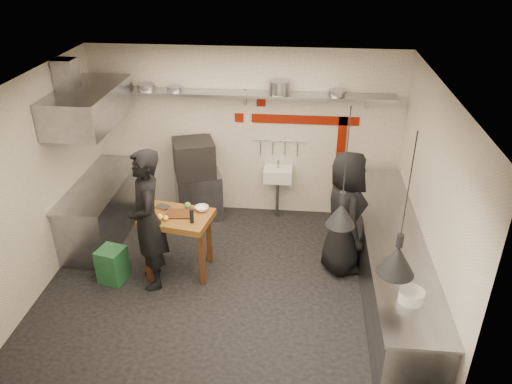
# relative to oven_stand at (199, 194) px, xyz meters

# --- Properties ---
(floor) EXTENTS (5.00, 5.00, 0.00)m
(floor) POSITION_rel_oven_stand_xyz_m (0.78, -1.81, -0.40)
(floor) COLOR black
(floor) RESTS_ON ground
(ceiling) EXTENTS (5.00, 5.00, 0.00)m
(ceiling) POSITION_rel_oven_stand_xyz_m (0.78, -1.81, 2.40)
(ceiling) COLOR silver
(ceiling) RESTS_ON floor
(wall_back) EXTENTS (5.00, 0.04, 2.80)m
(wall_back) POSITION_rel_oven_stand_xyz_m (0.78, 0.29, 1.00)
(wall_back) COLOR silver
(wall_back) RESTS_ON floor
(wall_front) EXTENTS (5.00, 0.04, 2.80)m
(wall_front) POSITION_rel_oven_stand_xyz_m (0.78, -3.91, 1.00)
(wall_front) COLOR silver
(wall_front) RESTS_ON floor
(wall_left) EXTENTS (0.04, 4.20, 2.80)m
(wall_left) POSITION_rel_oven_stand_xyz_m (-1.72, -1.81, 1.00)
(wall_left) COLOR silver
(wall_left) RESTS_ON floor
(wall_right) EXTENTS (0.04, 4.20, 2.80)m
(wall_right) POSITION_rel_oven_stand_xyz_m (3.28, -1.81, 1.00)
(wall_right) COLOR silver
(wall_right) RESTS_ON floor
(red_band_horiz) EXTENTS (1.70, 0.02, 0.14)m
(red_band_horiz) POSITION_rel_oven_stand_xyz_m (1.73, 0.27, 1.28)
(red_band_horiz) COLOR #6D1103
(red_band_horiz) RESTS_ON wall_back
(red_band_vert) EXTENTS (0.14, 0.02, 1.10)m
(red_band_vert) POSITION_rel_oven_stand_xyz_m (2.33, 0.27, 0.80)
(red_band_vert) COLOR #6D1103
(red_band_vert) RESTS_ON wall_back
(red_tile_a) EXTENTS (0.14, 0.02, 0.14)m
(red_tile_a) POSITION_rel_oven_stand_xyz_m (1.03, 0.27, 1.55)
(red_tile_a) COLOR #6D1103
(red_tile_a) RESTS_ON wall_back
(red_tile_b) EXTENTS (0.14, 0.02, 0.14)m
(red_tile_b) POSITION_rel_oven_stand_xyz_m (0.68, 0.27, 1.28)
(red_tile_b) COLOR #6D1103
(red_tile_b) RESTS_ON wall_back
(back_shelf) EXTENTS (4.60, 0.34, 0.04)m
(back_shelf) POSITION_rel_oven_stand_xyz_m (0.78, 0.11, 1.72)
(back_shelf) COLOR gray
(back_shelf) RESTS_ON wall_back
(shelf_bracket_left) EXTENTS (0.04, 0.06, 0.24)m
(shelf_bracket_left) POSITION_rel_oven_stand_xyz_m (-1.12, 0.26, 1.62)
(shelf_bracket_left) COLOR gray
(shelf_bracket_left) RESTS_ON wall_back
(shelf_bracket_mid) EXTENTS (0.04, 0.06, 0.24)m
(shelf_bracket_mid) POSITION_rel_oven_stand_xyz_m (0.78, 0.26, 1.62)
(shelf_bracket_mid) COLOR gray
(shelf_bracket_mid) RESTS_ON wall_back
(shelf_bracket_right) EXTENTS (0.04, 0.06, 0.24)m
(shelf_bracket_right) POSITION_rel_oven_stand_xyz_m (2.68, 0.26, 1.62)
(shelf_bracket_right) COLOR gray
(shelf_bracket_right) RESTS_ON wall_back
(pan_far_left) EXTENTS (0.32, 0.32, 0.09)m
(pan_far_left) POSITION_rel_oven_stand_xyz_m (-0.74, 0.11, 1.79)
(pan_far_left) COLOR gray
(pan_far_left) RESTS_ON back_shelf
(pan_mid_left) EXTENTS (0.30, 0.30, 0.07)m
(pan_mid_left) POSITION_rel_oven_stand_xyz_m (-0.30, 0.11, 1.78)
(pan_mid_left) COLOR gray
(pan_mid_left) RESTS_ON back_shelf
(stock_pot) EXTENTS (0.36, 0.36, 0.20)m
(stock_pot) POSITION_rel_oven_stand_xyz_m (1.32, 0.11, 1.84)
(stock_pot) COLOR gray
(stock_pot) RESTS_ON back_shelf
(pan_right) EXTENTS (0.30, 0.30, 0.08)m
(pan_right) POSITION_rel_oven_stand_xyz_m (2.19, 0.11, 1.78)
(pan_right) COLOR gray
(pan_right) RESTS_ON back_shelf
(oven_stand) EXTENTS (0.90, 0.86, 0.80)m
(oven_stand) POSITION_rel_oven_stand_xyz_m (0.00, 0.00, 0.00)
(oven_stand) COLOR gray
(oven_stand) RESTS_ON floor
(combi_oven) EXTENTS (0.79, 0.76, 0.58)m
(combi_oven) POSITION_rel_oven_stand_xyz_m (-0.03, -0.06, 0.69)
(combi_oven) COLOR black
(combi_oven) RESTS_ON oven_stand
(oven_door) EXTENTS (0.50, 0.20, 0.46)m
(oven_door) POSITION_rel_oven_stand_xyz_m (0.01, -0.32, 0.69)
(oven_door) COLOR #6D1103
(oven_door) RESTS_ON combi_oven
(oven_glass) EXTENTS (0.33, 0.13, 0.34)m
(oven_glass) POSITION_rel_oven_stand_xyz_m (-0.03, -0.33, 0.69)
(oven_glass) COLOR black
(oven_glass) RESTS_ON oven_door
(hand_sink) EXTENTS (0.46, 0.34, 0.22)m
(hand_sink) POSITION_rel_oven_stand_xyz_m (1.33, 0.11, 0.38)
(hand_sink) COLOR silver
(hand_sink) RESTS_ON wall_back
(sink_tap) EXTENTS (0.03, 0.03, 0.14)m
(sink_tap) POSITION_rel_oven_stand_xyz_m (1.33, 0.11, 0.56)
(sink_tap) COLOR gray
(sink_tap) RESTS_ON hand_sink
(sink_drain) EXTENTS (0.06, 0.06, 0.66)m
(sink_drain) POSITION_rel_oven_stand_xyz_m (1.33, 0.07, -0.06)
(sink_drain) COLOR gray
(sink_drain) RESTS_ON floor
(utensil_rail) EXTENTS (0.90, 0.02, 0.02)m
(utensil_rail) POSITION_rel_oven_stand_xyz_m (1.33, 0.25, 0.92)
(utensil_rail) COLOR gray
(utensil_rail) RESTS_ON wall_back
(counter_right) EXTENTS (0.70, 3.80, 0.90)m
(counter_right) POSITION_rel_oven_stand_xyz_m (2.93, -1.81, 0.05)
(counter_right) COLOR gray
(counter_right) RESTS_ON floor
(counter_right_top) EXTENTS (0.76, 3.90, 0.03)m
(counter_right_top) POSITION_rel_oven_stand_xyz_m (2.93, -1.81, 0.52)
(counter_right_top) COLOR gray
(counter_right_top) RESTS_ON counter_right
(plate_stack) EXTENTS (0.29, 0.29, 0.13)m
(plate_stack) POSITION_rel_oven_stand_xyz_m (2.90, -3.08, 0.60)
(plate_stack) COLOR silver
(plate_stack) RESTS_ON counter_right_top
(small_bowl_right) EXTENTS (0.20, 0.20, 0.05)m
(small_bowl_right) POSITION_rel_oven_stand_xyz_m (2.88, -2.72, 0.56)
(small_bowl_right) COLOR silver
(small_bowl_right) RESTS_ON counter_right_top
(counter_left) EXTENTS (0.70, 1.90, 0.90)m
(counter_left) POSITION_rel_oven_stand_xyz_m (-1.37, -0.76, 0.05)
(counter_left) COLOR gray
(counter_left) RESTS_ON floor
(counter_left_top) EXTENTS (0.76, 2.00, 0.03)m
(counter_left_top) POSITION_rel_oven_stand_xyz_m (-1.37, -0.76, 0.52)
(counter_left_top) COLOR gray
(counter_left_top) RESTS_ON counter_left
(extractor_hood) EXTENTS (0.78, 1.60, 0.50)m
(extractor_hood) POSITION_rel_oven_stand_xyz_m (-1.32, -0.76, 1.75)
(extractor_hood) COLOR gray
(extractor_hood) RESTS_ON ceiling
(hood_duct) EXTENTS (0.28, 0.28, 0.50)m
(hood_duct) POSITION_rel_oven_stand_xyz_m (-1.57, -0.76, 2.15)
(hood_duct) COLOR gray
(hood_duct) RESTS_ON ceiling
(green_bin) EXTENTS (0.41, 0.41, 0.50)m
(green_bin) POSITION_rel_oven_stand_xyz_m (-0.84, -1.89, -0.15)
(green_bin) COLOR #1F5A33
(green_bin) RESTS_ON floor
(prep_table) EXTENTS (1.01, 0.78, 0.92)m
(prep_table) POSITION_rel_oven_stand_xyz_m (0.04, -1.59, 0.06)
(prep_table) COLOR brown
(prep_table) RESTS_ON floor
(cutting_board) EXTENTS (0.38, 0.28, 0.02)m
(cutting_board) POSITION_rel_oven_stand_xyz_m (0.08, -1.57, 0.53)
(cutting_board) COLOR #4D2915
(cutting_board) RESTS_ON prep_table
(pepper_mill) EXTENTS (0.06, 0.06, 0.20)m
(pepper_mill) POSITION_rel_oven_stand_xyz_m (0.30, -1.76, 0.62)
(pepper_mill) COLOR black
(pepper_mill) RESTS_ON prep_table
(lemon_a) EXTENTS (0.12, 0.12, 0.09)m
(lemon_a) POSITION_rel_oven_stand_xyz_m (-0.15, -1.72, 0.56)
(lemon_a) COLOR yellow
(lemon_a) RESTS_ON prep_table
(lemon_b) EXTENTS (0.09, 0.09, 0.07)m
(lemon_b) POSITION_rel_oven_stand_xyz_m (-0.07, -1.74, 0.56)
(lemon_b) COLOR yellow
(lemon_b) RESTS_ON prep_table
(veg_ball) EXTENTS (0.12, 0.12, 0.09)m
(veg_ball) POSITION_rel_oven_stand_xyz_m (0.16, -1.39, 0.57)
(veg_ball) COLOR #548D3A
(veg_ball) RESTS_ON prep_table
(steel_tray) EXTENTS (0.22, 0.19, 0.03)m
(steel_tray) POSITION_rel_oven_stand_xyz_m (-0.19, -1.41, 0.54)
(steel_tray) COLOR gray
(steel_tray) RESTS_ON prep_table
(bowl) EXTENTS (0.22, 0.22, 0.06)m
(bowl) POSITION_rel_oven_stand_xyz_m (0.36, -1.42, 0.55)
(bowl) COLOR silver
(bowl) RESTS_ON prep_table
(heat_lamp_near) EXTENTS (0.43, 0.43, 1.39)m
(heat_lamp_near) POSITION_rel_oven_stand_xyz_m (2.16, -2.41, 1.70)
(heat_lamp_near) COLOR black
(heat_lamp_near) RESTS_ON ceiling
(heat_lamp_far) EXTENTS (0.49, 0.49, 1.54)m
(heat_lamp_far) POSITION_rel_oven_stand_xyz_m (2.70, -3.06, 1.63)
(heat_lamp_far) COLOR black
(heat_lamp_far) RESTS_ON ceiling
(chef_left) EXTENTS (0.71, 0.84, 1.98)m
(chef_left) POSITION_rel_oven_stand_xyz_m (-0.27, -1.87, 0.59)
(chef_left) COLOR black
(chef_left) RESTS_ON floor
(chef_right) EXTENTS (0.76, 0.99, 1.81)m
(chef_right) POSITION_rel_oven_stand_xyz_m (2.32, -1.28, 0.50)
(chef_right) COLOR black
(chef_right) RESTS_ON floor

